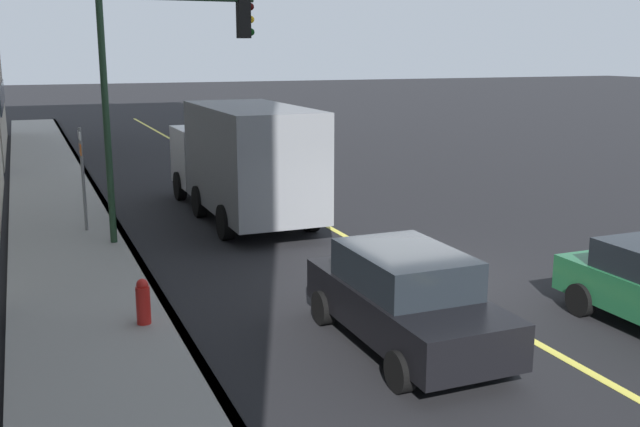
{
  "coord_description": "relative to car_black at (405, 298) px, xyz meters",
  "views": [
    {
      "loc": [
        -12.98,
        7.52,
        4.66
      ],
      "look_at": [
        -0.95,
        2.57,
        1.76
      ],
      "focal_mm": 40.96,
      "sensor_mm": 36.0,
      "label": 1
    }
  ],
  "objects": [
    {
      "name": "ground",
      "position": [
        3.27,
        -2.06,
        -0.82
      ],
      "size": [
        200.0,
        200.0,
        0.0
      ],
      "primitive_type": "plane",
      "color": "black"
    },
    {
      "name": "sidewalk_slab",
      "position": [
        3.27,
        4.57,
        -0.74
      ],
      "size": [
        80.0,
        2.78,
        0.15
      ],
      "primitive_type": "cube",
      "color": "gray",
      "rests_on": "ground"
    },
    {
      "name": "curb_edge",
      "position": [
        3.27,
        3.26,
        -0.74
      ],
      "size": [
        80.0,
        0.16,
        0.15
      ],
      "primitive_type": "cube",
      "color": "slate",
      "rests_on": "ground"
    },
    {
      "name": "lane_stripe_center",
      "position": [
        3.27,
        -2.06,
        -0.81
      ],
      "size": [
        80.0,
        0.16,
        0.01
      ],
      "primitive_type": "cube",
      "color": "#D8CC4C",
      "rests_on": "ground"
    },
    {
      "name": "car_black",
      "position": [
        0.0,
        0.0,
        0.0
      ],
      "size": [
        4.24,
        1.89,
        1.6
      ],
      "color": "black",
      "rests_on": "ground"
    },
    {
      "name": "truck_gray",
      "position": [
        10.02,
        -0.29,
        0.89
      ],
      "size": [
        8.08,
        2.6,
        3.23
      ],
      "color": "silver",
      "rests_on": "ground"
    },
    {
      "name": "traffic_light_mast",
      "position": [
        7.96,
        2.25,
        3.38
      ],
      "size": [
        0.28,
        3.73,
        6.17
      ],
      "color": "#1E3823",
      "rests_on": "ground"
    },
    {
      "name": "street_sign_post",
      "position": [
        9.49,
        4.09,
        0.83
      ],
      "size": [
        0.6,
        0.08,
        2.79
      ],
      "color": "slate",
      "rests_on": "ground"
    },
    {
      "name": "fire_hydrant",
      "position": [
        2.21,
        3.78,
        -0.35
      ],
      "size": [
        0.24,
        0.24,
        0.94
      ],
      "color": "red",
      "rests_on": "ground"
    }
  ]
}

